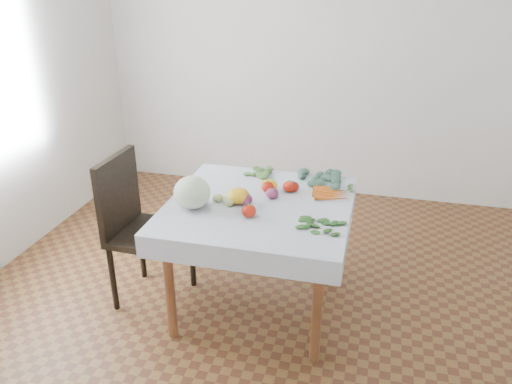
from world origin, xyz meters
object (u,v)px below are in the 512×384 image
heirloom_back (270,185)px  carrot_bunch (332,193)px  cabbage (192,192)px  table (259,218)px  chair (136,220)px

heirloom_back → carrot_bunch: bearing=1.8°
cabbage → heirloom_back: cabbage is taller
carrot_bunch → table: bearing=-152.6°
table → carrot_bunch: carrot_bunch is taller
table → heirloom_back: size_ratio=9.52×
heirloom_back → chair: bearing=-160.0°
table → carrot_bunch: size_ratio=4.41×
chair → cabbage: 0.51m
table → carrot_bunch: bearing=27.4°
chair → heirloom_back: 0.90m
heirloom_back → carrot_bunch: 0.41m
table → cabbage: bearing=-157.6°
table → carrot_bunch: 0.49m
chair → heirloom_back: chair is taller
table → chair: 0.81m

